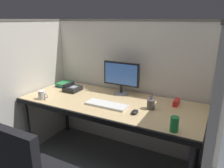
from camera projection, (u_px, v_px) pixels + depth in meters
name	position (u px, v px, depth m)	size (l,w,h in m)	color
cubicle_partition_rear	(127.00, 86.00, 2.61)	(2.21, 0.06, 1.57)	beige
cubicle_partition_left	(34.00, 86.00, 2.59)	(0.06, 1.41, 1.57)	beige
cubicle_partition_right	(213.00, 121.00, 1.70)	(0.06, 1.41, 1.57)	beige
desk	(109.00, 106.00, 2.25)	(1.90, 0.80, 0.74)	tan
monitor_center	(121.00, 76.00, 2.42)	(0.43, 0.17, 0.37)	gray
keyboard_main	(106.00, 105.00, 2.13)	(0.43, 0.15, 0.02)	silver
computer_mouse	(135.00, 112.00, 1.95)	(0.06, 0.10, 0.04)	black
pen_cup	(151.00, 104.00, 2.04)	(0.08, 0.08, 0.17)	#4C4742
desk_phone	(72.00, 88.00, 2.57)	(0.17, 0.19, 0.09)	black
soda_can	(174.00, 124.00, 1.63)	(0.07, 0.07, 0.12)	#197233
book_stack	(65.00, 84.00, 2.77)	(0.16, 0.22, 0.05)	#1E478C
coffee_mug	(42.00, 95.00, 2.30)	(0.13, 0.08, 0.09)	silver
red_stapler	(176.00, 102.00, 2.15)	(0.04, 0.15, 0.06)	red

